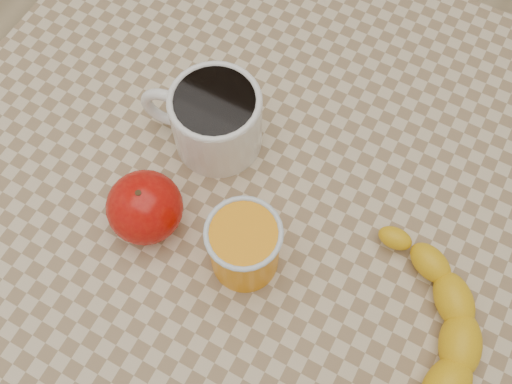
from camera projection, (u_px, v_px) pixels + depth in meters
The scene contains 6 objects.
ground at pixel (256, 327), 1.34m from camera, with size 3.00×3.00×0.00m, color tan.
table at pixel (256, 226), 0.73m from camera, with size 0.80×0.80×0.75m.
coffee_mug at pixel (214, 118), 0.64m from camera, with size 0.15×0.12×0.09m.
orange_juice_glass at pixel (244, 247), 0.58m from camera, with size 0.08×0.08×0.09m.
apple at pixel (145, 207), 0.61m from camera, with size 0.08×0.08×0.08m.
banana at pixel (398, 345), 0.56m from camera, with size 0.22×0.29×0.04m, color yellow, non-canonical shape.
Camera 1 is at (0.12, -0.23, 1.35)m, focal length 40.00 mm.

